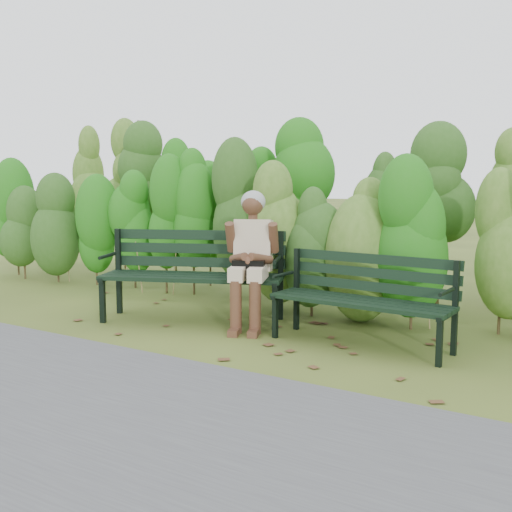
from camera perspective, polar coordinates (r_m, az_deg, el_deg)
The scene contains 7 objects.
ground at distance 5.97m, azimuth -1.77°, elevation -7.53°, with size 80.00×80.00×0.00m, color #414E1F.
footpath at distance 4.38m, azimuth -18.23°, elevation -13.38°, with size 60.00×2.50×0.01m, color #474749.
hedge_band at distance 7.40m, azimuth 6.16°, elevation 5.17°, with size 11.04×1.67×2.42m.
leaf_litter at distance 5.71m, azimuth -1.02°, elevation -8.18°, with size 5.81×2.13×0.01m.
bench_left at distance 6.57m, azimuth -5.86°, elevation -1.08°, with size 2.04×1.32×0.97m.
bench_right at distance 5.63m, azimuth 10.31°, elevation -3.40°, with size 1.70×0.64×0.84m.
seated_woman at distance 6.20m, azimuth -0.48°, elevation 0.55°, with size 0.65×0.88×1.41m.
Camera 1 is at (3.17, -4.82, 1.52)m, focal length 42.00 mm.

